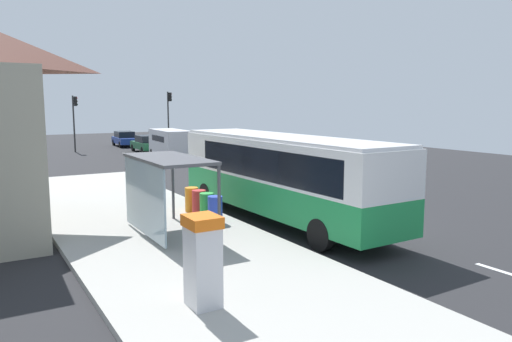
# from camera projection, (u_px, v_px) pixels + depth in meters

# --- Properties ---
(ground_plane) EXTENTS (56.00, 92.00, 0.04)m
(ground_plane) POSITION_uv_depth(u_px,v_px,m) (194.00, 177.00, 29.57)
(ground_plane) COLOR #262628
(sidewalk_platform) EXTENTS (6.20, 30.00, 0.18)m
(sidewalk_platform) POSITION_uv_depth(u_px,v_px,m) (160.00, 236.00, 16.10)
(sidewalk_platform) COLOR #ADAAA3
(sidewalk_platform) RESTS_ON ground
(lane_stripe_seg_1) EXTENTS (0.16, 2.20, 0.01)m
(lane_stripe_seg_1) POSITION_uv_depth(u_px,v_px,m) (376.00, 232.00, 16.91)
(lane_stripe_seg_1) COLOR silver
(lane_stripe_seg_1) RESTS_ON ground
(lane_stripe_seg_2) EXTENTS (0.16, 2.20, 0.01)m
(lane_stripe_seg_2) POSITION_uv_depth(u_px,v_px,m) (292.00, 206.00, 21.17)
(lane_stripe_seg_2) COLOR silver
(lane_stripe_seg_2) RESTS_ON ground
(lane_stripe_seg_3) EXTENTS (0.16, 2.20, 0.01)m
(lane_stripe_seg_3) POSITION_uv_depth(u_px,v_px,m) (237.00, 189.00, 25.44)
(lane_stripe_seg_3) COLOR silver
(lane_stripe_seg_3) RESTS_ON ground
(lane_stripe_seg_4) EXTENTS (0.16, 2.20, 0.01)m
(lane_stripe_seg_4) POSITION_uv_depth(u_px,v_px,m) (198.00, 176.00, 29.70)
(lane_stripe_seg_4) COLOR silver
(lane_stripe_seg_4) RESTS_ON ground
(lane_stripe_seg_5) EXTENTS (0.16, 2.20, 0.01)m
(lane_stripe_seg_5) POSITION_uv_depth(u_px,v_px,m) (168.00, 167.00, 33.96)
(lane_stripe_seg_5) COLOR silver
(lane_stripe_seg_5) RESTS_ON ground
(lane_stripe_seg_6) EXTENTS (0.16, 2.20, 0.01)m
(lane_stripe_seg_6) POSITION_uv_depth(u_px,v_px,m) (145.00, 160.00, 38.22)
(lane_stripe_seg_6) COLOR silver
(lane_stripe_seg_6) RESTS_ON ground
(lane_stripe_seg_7) EXTENTS (0.16, 2.20, 0.01)m
(lane_stripe_seg_7) POSITION_uv_depth(u_px,v_px,m) (127.00, 154.00, 42.48)
(lane_stripe_seg_7) COLOR silver
(lane_stripe_seg_7) RESTS_ON ground
(bus) EXTENTS (2.77, 11.07, 3.21)m
(bus) POSITION_uv_depth(u_px,v_px,m) (280.00, 173.00, 18.21)
(bus) COLOR #1E8C47
(bus) RESTS_ON ground
(white_van) EXTENTS (2.24, 5.29, 2.30)m
(white_van) POSITION_uv_depth(u_px,v_px,m) (170.00, 142.00, 38.69)
(white_van) COLOR silver
(white_van) RESTS_ON ground
(sedan_near) EXTENTS (2.02, 4.48, 1.52)m
(sedan_near) POSITION_uv_depth(u_px,v_px,m) (125.00, 139.00, 50.03)
(sedan_near) COLOR navy
(sedan_near) RESTS_ON ground
(sedan_far) EXTENTS (1.91, 4.43, 1.52)m
(sedan_far) POSITION_uv_depth(u_px,v_px,m) (147.00, 143.00, 44.05)
(sedan_far) COLOR #195933
(sedan_far) RESTS_ON ground
(ticket_machine) EXTENTS (0.66, 0.76, 1.94)m
(ticket_machine) POSITION_uv_depth(u_px,v_px,m) (203.00, 260.00, 10.22)
(ticket_machine) COLOR silver
(ticket_machine) RESTS_ON sidewalk_platform
(recycling_bin_blue) EXTENTS (0.52, 0.52, 0.95)m
(recycling_bin_blue) POSITION_uv_depth(u_px,v_px,m) (215.00, 209.00, 17.48)
(recycling_bin_blue) COLOR blue
(recycling_bin_blue) RESTS_ON sidewalk_platform
(recycling_bin_green) EXTENTS (0.52, 0.52, 0.95)m
(recycling_bin_green) POSITION_uv_depth(u_px,v_px,m) (207.00, 206.00, 18.08)
(recycling_bin_green) COLOR green
(recycling_bin_green) RESTS_ON sidewalk_platform
(recycling_bin_red) EXTENTS (0.52, 0.52, 0.95)m
(recycling_bin_red) POSITION_uv_depth(u_px,v_px,m) (199.00, 203.00, 18.68)
(recycling_bin_red) COLOR red
(recycling_bin_red) RESTS_ON sidewalk_platform
(recycling_bin_orange) EXTENTS (0.52, 0.52, 0.95)m
(recycling_bin_orange) POSITION_uv_depth(u_px,v_px,m) (192.00, 199.00, 19.27)
(recycling_bin_orange) COLOR orange
(recycling_bin_orange) RESTS_ON sidewalk_platform
(traffic_light_near_side) EXTENTS (0.49, 0.28, 5.46)m
(traffic_light_near_side) POSITION_uv_depth(u_px,v_px,m) (169.00, 111.00, 47.60)
(traffic_light_near_side) COLOR #2D2D2D
(traffic_light_near_side) RESTS_ON ground
(traffic_light_far_side) EXTENTS (0.49, 0.28, 5.03)m
(traffic_light_far_side) POSITION_uv_depth(u_px,v_px,m) (75.00, 115.00, 43.98)
(traffic_light_far_side) COLOR #2D2D2D
(traffic_light_far_side) RESTS_ON ground
(bus_shelter) EXTENTS (1.80, 4.00, 2.50)m
(bus_shelter) POSITION_uv_depth(u_px,v_px,m) (160.00, 176.00, 15.69)
(bus_shelter) COLOR #4C4C51
(bus_shelter) RESTS_ON sidewalk_platform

